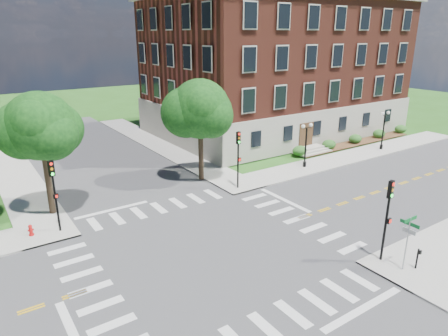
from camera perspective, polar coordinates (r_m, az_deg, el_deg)
ground at (r=24.68m, az=-2.01°, el=-11.44°), size 160.00×160.00×0.00m
road_ew at (r=24.67m, az=-2.01°, el=-11.43°), size 90.00×12.00×0.01m
road_ns at (r=24.67m, az=-2.01°, el=-11.43°), size 12.00×90.00×0.01m
sidewalk_ne at (r=44.55m, az=4.17°, el=2.55°), size 34.00×34.00×0.12m
crosswalk_east at (r=28.69m, az=10.34°, el=-7.22°), size 2.20×10.20×0.02m
stop_bar_east at (r=31.67m, az=8.65°, el=-4.57°), size 0.40×5.50×0.00m
main_building at (r=53.58m, az=7.36°, el=14.18°), size 30.60×22.40×16.50m
shrub_row at (r=49.55m, az=18.17°, el=3.24°), size 18.00×2.00×1.30m
tree_c at (r=29.61m, az=-24.78°, el=5.41°), size 4.67×4.67×8.71m
tree_d at (r=33.91m, az=-3.43°, el=8.38°), size 5.04×5.04×8.78m
traffic_signal_se at (r=23.71m, az=22.37°, el=-5.63°), size 0.36×0.41×4.80m
traffic_signal_ne at (r=32.51m, az=2.05°, el=2.22°), size 0.34×0.38×4.80m
traffic_signal_nw at (r=27.38m, az=-23.11°, el=-2.52°), size 0.38×0.46×4.80m
twin_lamp_west at (r=38.84m, az=11.62°, el=3.57°), size 1.36×0.36×4.23m
twin_lamp_east at (r=47.50m, az=21.84°, el=5.33°), size 1.36×0.36×4.23m
street_sign_pole at (r=23.59m, az=24.84°, el=-8.47°), size 1.10×1.10×3.10m
push_button_post at (r=24.63m, az=25.93°, el=-11.44°), size 0.14×0.21×1.20m
fire_hydrant at (r=28.53m, az=-25.88°, el=-8.03°), size 0.35×0.35×0.75m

